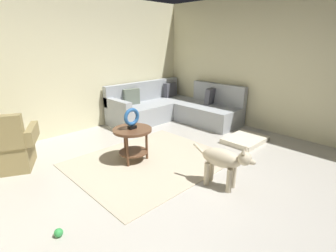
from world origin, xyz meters
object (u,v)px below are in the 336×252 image
at_px(armchair, 7,149).
at_px(side_table, 133,136).
at_px(torus_sculpture, 132,118).
at_px(dog_toy_ball, 59,233).
at_px(dog_bed_mat, 245,140).
at_px(dog, 224,161).
at_px(sectional_couch, 173,108).

xyz_separation_m(armchair, side_table, (1.48, -1.05, 0.09)).
height_order(torus_sculpture, dog_toy_ball, torus_sculpture).
bearing_deg(dog_bed_mat, side_table, 157.30).
xyz_separation_m(side_table, torus_sculpture, (-0.00, -0.00, 0.29)).
xyz_separation_m(dog_bed_mat, dog, (-1.63, -0.60, 0.33)).
height_order(dog_bed_mat, dog_toy_ball, dog_bed_mat).
bearing_deg(torus_sculpture, armchair, 144.73).
bearing_deg(dog_toy_ball, dog, -17.41).
xyz_separation_m(armchair, torus_sculpture, (1.48, -1.05, 0.39)).
bearing_deg(armchair, sectional_couch, 27.26).
xyz_separation_m(side_table, dog, (0.36, -1.44, -0.04)).
bearing_deg(dog_bed_mat, dog, -159.66).
xyz_separation_m(sectional_couch, torus_sculpture, (-2.00, -1.10, 0.42)).
height_order(sectional_couch, dog_bed_mat, sectional_couch).
bearing_deg(dog_toy_ball, side_table, 28.53).
relative_size(sectional_couch, armchair, 2.29).
bearing_deg(dog_toy_ball, torus_sculpture, 28.53).
height_order(torus_sculpture, dog, torus_sculpture).
height_order(armchair, dog, armchair).
bearing_deg(torus_sculpture, dog_toy_ball, -151.47).
relative_size(side_table, dog_bed_mat, 0.75).
bearing_deg(sectional_couch, dog, -122.88).
distance_m(side_table, dog, 1.48).
xyz_separation_m(sectional_couch, armchair, (-3.49, -0.05, 0.03)).
xyz_separation_m(dog, dog_toy_ball, (-1.91, 0.60, -0.33)).
distance_m(dog_bed_mat, dog, 1.77).
height_order(dog_bed_mat, dog, dog).
relative_size(torus_sculpture, dog, 0.39).
xyz_separation_m(side_table, dog_bed_mat, (1.99, -0.83, -0.37)).
xyz_separation_m(torus_sculpture, dog_toy_ball, (-1.54, -0.84, -0.67)).
bearing_deg(dog, torus_sculpture, -86.51).
distance_m(sectional_couch, armchair, 3.49).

